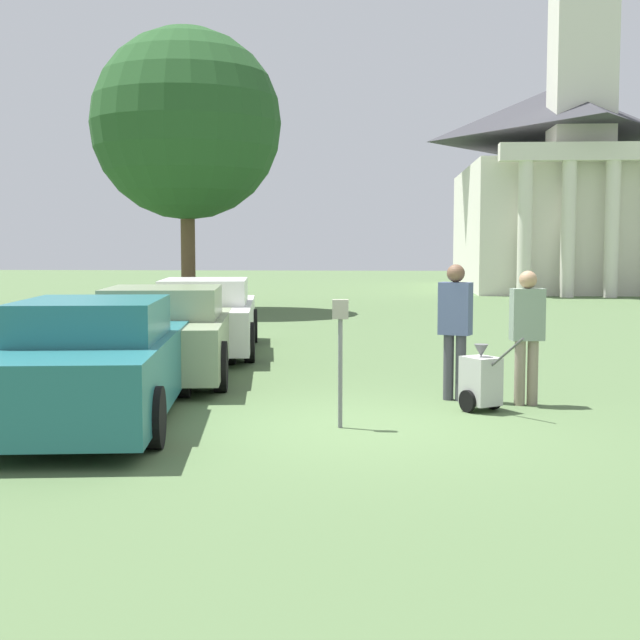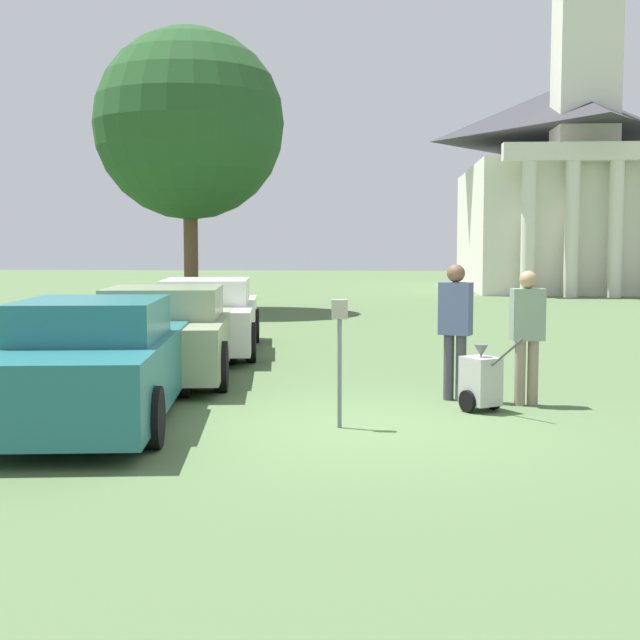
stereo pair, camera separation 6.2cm
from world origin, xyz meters
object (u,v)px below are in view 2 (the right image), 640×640
object	(u,v)px
parked_car_sage	(166,334)
parking_meter	(340,339)
parked_car_white	(207,317)
person_supervisor	(527,329)
equipment_cart	(481,381)
church	(563,164)
parked_car_teal	(96,364)
person_worker	(455,323)

from	to	relation	value
parked_car_sage	parking_meter	xyz separation A→B (m)	(2.91, -3.66, 0.34)
parked_car_white	person_supervisor	xyz separation A→B (m)	(5.26, -5.36, 0.32)
parking_meter	equipment_cart	world-z (taller)	parking_meter
parked_car_sage	person_supervisor	bearing A→B (deg)	-28.39
parked_car_white	church	xyz separation A→B (m)	(11.60, 24.89, 5.07)
parked_car_sage	church	world-z (taller)	church
parked_car_teal	person_supervisor	xyz separation A→B (m)	(5.26, 1.37, 0.32)
parked_car_white	parking_meter	size ratio (longest dim) A/B	3.62
equipment_cart	parked_car_sage	bearing A→B (deg)	118.23
parked_car_sage	person_worker	bearing A→B (deg)	-29.00
person_worker	equipment_cart	world-z (taller)	person_worker
parked_car_white	person_supervisor	distance (m)	7.52
person_supervisor	parking_meter	bearing A→B (deg)	26.80
parked_car_white	person_worker	size ratio (longest dim) A/B	2.91
parking_meter	person_worker	size ratio (longest dim) A/B	0.80
parking_meter	church	distance (m)	33.35
parked_car_white	parking_meter	distance (m)	7.54
parking_meter	person_supervisor	size ratio (longest dim) A/B	0.84
equipment_cart	person_worker	bearing A→B (deg)	76.25
parked_car_white	parking_meter	xyz separation A→B (m)	(2.91, -6.95, 0.34)
parked_car_sage	church	distance (m)	30.89
person_worker	church	bearing A→B (deg)	-81.02
church	person_supervisor	bearing A→B (deg)	-101.84
church	equipment_cart	bearing A→B (deg)	-102.80
parked_car_teal	parking_meter	xyz separation A→B (m)	(2.91, -0.22, 0.33)
parked_car_teal	person_supervisor	size ratio (longest dim) A/B	2.93
parked_car_teal	person_worker	bearing A→B (deg)	14.08
parked_car_sage	church	bearing A→B (deg)	60.71
church	parked_car_white	bearing A→B (deg)	-114.99
parked_car_teal	person_supervisor	distance (m)	5.45
parked_car_teal	parked_car_sage	xyz separation A→B (m)	(-0.00, 3.44, -0.00)
parked_car_sage	church	xyz separation A→B (m)	(11.60, 28.18, 5.07)
parked_car_sage	parked_car_white	distance (m)	3.29
parking_meter	person_worker	distance (m)	2.39
equipment_cart	parking_meter	bearing A→B (deg)	-179.55
person_worker	person_supervisor	xyz separation A→B (m)	(0.90, -0.30, -0.05)
person_worker	equipment_cart	xyz separation A→B (m)	(0.26, -0.75, -0.66)
parking_meter	church	world-z (taller)	church
person_worker	church	distance (m)	31.17
parking_meter	equipment_cart	bearing A→B (deg)	33.65
parked_car_teal	parking_meter	size ratio (longest dim) A/B	3.50
parked_car_sage	person_worker	size ratio (longest dim) A/B	2.68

